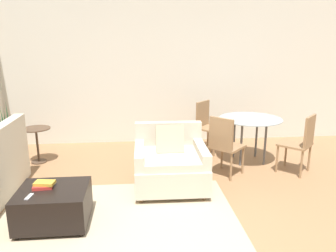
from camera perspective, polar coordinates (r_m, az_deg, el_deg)
name	(u,v)px	position (r m, az deg, el deg)	size (l,w,h in m)	color
wall_back	(156,71)	(6.33, -2.02, 9.50)	(12.00, 0.06, 2.75)	beige
area_rug	(118,216)	(3.92, -8.70, -15.20)	(2.68, 1.71, 0.01)	tan
armchair	(170,164)	(4.45, 0.41, -6.57)	(0.96, 0.94, 0.85)	beige
ottoman	(54,205)	(3.84, -19.26, -12.82)	(0.73, 0.65, 0.41)	black
book_stack	(44,185)	(3.81, -20.84, -9.55)	(0.24, 0.16, 0.07)	#B72D28
tv_remote_primary	(29,197)	(3.67, -23.03, -11.25)	(0.06, 0.14, 0.01)	#B7B7BC
potted_plant	(6,151)	(5.90, -26.32, -3.87)	(0.41, 0.41, 1.04)	brown
side_table	(37,138)	(5.71, -21.88, -2.00)	(0.45, 0.45, 0.58)	#4C3828
dining_table	(250,124)	(5.47, 14.12, 0.39)	(1.01, 1.01, 0.73)	#99A8AD
dining_chair_near_left	(224,142)	(4.80, 9.75, -2.84)	(0.59, 0.59, 0.90)	#93704C
dining_chair_near_right	(301,140)	(5.22, 22.19, -2.30)	(0.59, 0.59, 0.90)	#93704C
dining_chair_far_left	(207,123)	(5.88, 6.84, 0.53)	(0.59, 0.59, 0.90)	#93704C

